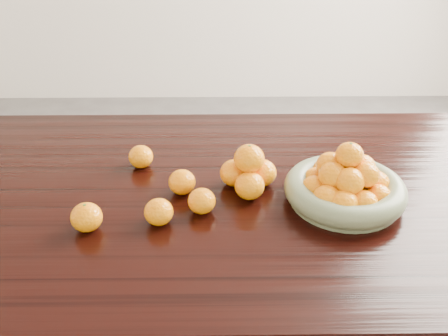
{
  "coord_description": "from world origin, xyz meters",
  "views": [
    {
      "loc": [
        -0.06,
        -1.14,
        1.49
      ],
      "look_at": [
        -0.04,
        -0.02,
        0.83
      ],
      "focal_mm": 40.0,
      "sensor_mm": 36.0,
      "label": 1
    }
  ],
  "objects_px": {
    "fruit_bowl": "(345,186)",
    "orange_pyramid": "(249,172)",
    "loose_orange_0": "(87,217)",
    "dining_table": "(239,216)"
  },
  "relations": [
    {
      "from": "dining_table",
      "to": "orange_pyramid",
      "type": "bearing_deg",
      "value": 10.65
    },
    {
      "from": "fruit_bowl",
      "to": "loose_orange_0",
      "type": "relative_size",
      "value": 4.13
    },
    {
      "from": "loose_orange_0",
      "to": "dining_table",
      "type": "bearing_deg",
      "value": 24.69
    },
    {
      "from": "dining_table",
      "to": "loose_orange_0",
      "type": "height_order",
      "value": "loose_orange_0"
    },
    {
      "from": "fruit_bowl",
      "to": "orange_pyramid",
      "type": "distance_m",
      "value": 0.25
    },
    {
      "from": "orange_pyramid",
      "to": "loose_orange_0",
      "type": "bearing_deg",
      "value": -156.06
    },
    {
      "from": "dining_table",
      "to": "fruit_bowl",
      "type": "relative_size",
      "value": 6.37
    },
    {
      "from": "dining_table",
      "to": "loose_orange_0",
      "type": "distance_m",
      "value": 0.43
    },
    {
      "from": "fruit_bowl",
      "to": "orange_pyramid",
      "type": "relative_size",
      "value": 2.02
    },
    {
      "from": "dining_table",
      "to": "loose_orange_0",
      "type": "xyz_separation_m",
      "value": [
        -0.37,
        -0.17,
        0.12
      ]
    }
  ]
}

